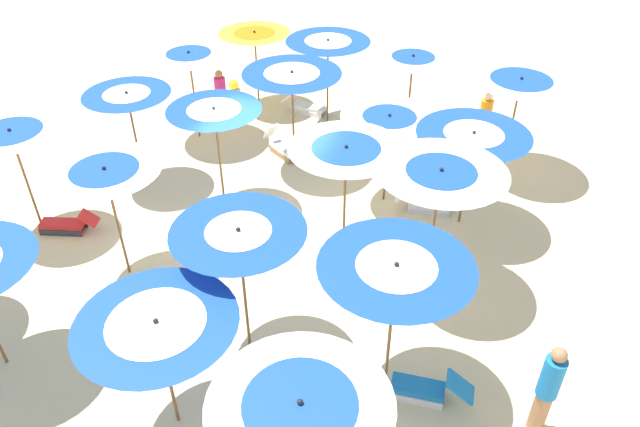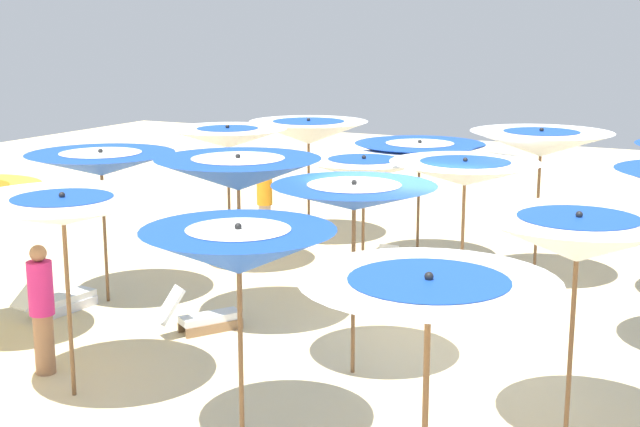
# 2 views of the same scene
# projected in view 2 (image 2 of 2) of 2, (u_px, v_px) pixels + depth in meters

# --- Properties ---
(ground) EXTENTS (41.41, 41.41, 0.04)m
(ground) POSITION_uv_depth(u_px,v_px,m) (427.00, 347.00, 11.70)
(ground) COLOR beige
(beach_umbrella_1) EXTENTS (2.22, 2.22, 2.37)m
(beach_umbrella_1) POSITION_uv_depth(u_px,v_px,m) (63.00, 211.00, 9.69)
(beach_umbrella_1) COLOR brown
(beach_umbrella_1) RESTS_ON ground
(beach_umbrella_2) EXTENTS (1.91, 1.91, 2.30)m
(beach_umbrella_2) POSITION_uv_depth(u_px,v_px,m) (239.00, 251.00, 8.51)
(beach_umbrella_2) COLOR brown
(beach_umbrella_2) RESTS_ON ground
(beach_umbrella_3) EXTENTS (1.97, 1.97, 2.37)m
(beach_umbrella_3) POSITION_uv_depth(u_px,v_px,m) (428.00, 301.00, 6.57)
(beach_umbrella_3) COLOR brown
(beach_umbrella_3) RESTS_ON ground
(beach_umbrella_5) EXTENTS (2.20, 2.20, 2.36)m
(beach_umbrella_5) POSITION_uv_depth(u_px,v_px,m) (101.00, 164.00, 13.12)
(beach_umbrella_5) COLOR brown
(beach_umbrella_5) RESTS_ON ground
(beach_umbrella_6) EXTENTS (2.28, 2.28, 2.44)m
(beach_umbrella_6) POSITION_uv_depth(u_px,v_px,m) (238.00, 174.00, 12.02)
(beach_umbrella_6) COLOR brown
(beach_umbrella_6) RESTS_ON ground
(beach_umbrella_7) EXTENTS (1.96, 1.96, 2.39)m
(beach_umbrella_7) POSITION_uv_depth(u_px,v_px,m) (354.00, 197.00, 10.34)
(beach_umbrella_7) COLOR brown
(beach_umbrella_7) RESTS_ON ground
(beach_umbrella_8) EXTENTS (1.99, 1.99, 2.40)m
(beach_umbrella_8) POSITION_uv_depth(u_px,v_px,m) (578.00, 239.00, 8.56)
(beach_umbrella_8) COLOR brown
(beach_umbrella_8) RESTS_ON ground
(beach_umbrella_10) EXTENTS (2.01, 2.01, 2.51)m
(beach_umbrella_10) POSITION_uv_depth(u_px,v_px,m) (228.00, 138.00, 14.84)
(beach_umbrella_10) COLOR brown
(beach_umbrella_10) RESTS_ON ground
(beach_umbrella_11) EXTENTS (2.06, 2.06, 2.15)m
(beach_umbrella_11) POSITION_uv_depth(u_px,v_px,m) (364.00, 169.00, 13.90)
(beach_umbrella_11) COLOR brown
(beach_umbrella_11) RESTS_ON ground
(beach_umbrella_12) EXTENTS (2.19, 2.19, 2.29)m
(beach_umbrella_12) POSITION_uv_depth(u_px,v_px,m) (465.00, 173.00, 12.75)
(beach_umbrella_12) COLOR brown
(beach_umbrella_12) RESTS_ON ground
(beach_umbrella_15) EXTENTS (2.29, 2.29, 2.40)m
(beach_umbrella_15) POSITION_uv_depth(u_px,v_px,m) (309.00, 132.00, 16.96)
(beach_umbrella_15) COLOR brown
(beach_umbrella_15) RESTS_ON ground
(beach_umbrella_16) EXTENTS (2.26, 2.26, 2.21)m
(beach_umbrella_16) POSITION_uv_depth(u_px,v_px,m) (420.00, 154.00, 15.31)
(beach_umbrella_16) COLOR brown
(beach_umbrella_16) RESTS_ON ground
(beach_umbrella_17) EXTENTS (2.25, 2.25, 2.56)m
(beach_umbrella_17) POSITION_uv_depth(u_px,v_px,m) (541.00, 144.00, 14.04)
(beach_umbrella_17) COLOR brown
(beach_umbrella_17) RESTS_ON ground
(lounger_0) EXTENTS (1.17, 0.89, 0.70)m
(lounger_0) POSITION_uv_depth(u_px,v_px,m) (203.00, 317.00, 12.17)
(lounger_0) COLOR olive
(lounger_0) RESTS_ON ground
(lounger_3) EXTENTS (1.35, 0.52, 0.52)m
(lounger_3) POSITION_uv_depth(u_px,v_px,m) (59.00, 300.00, 13.00)
(lounger_3) COLOR silver
(lounger_3) RESTS_ON ground
(lounger_5) EXTENTS (1.24, 0.55, 0.60)m
(lounger_5) POSITION_uv_depth(u_px,v_px,m) (393.00, 262.00, 15.04)
(lounger_5) COLOR silver
(lounger_5) RESTS_ON ground
(beachgoer_0) EXTENTS (0.30, 0.30, 1.61)m
(beachgoer_0) POSITION_uv_depth(u_px,v_px,m) (42.00, 307.00, 10.60)
(beachgoer_0) COLOR #A3704C
(beachgoer_0) RESTS_ON ground
(beachgoer_1) EXTENTS (0.30, 0.30, 1.67)m
(beachgoer_1) POSITION_uv_depth(u_px,v_px,m) (265.00, 200.00, 16.92)
(beachgoer_1) COLOR beige
(beachgoer_1) RESTS_ON ground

